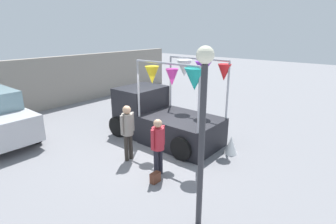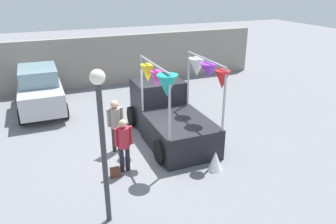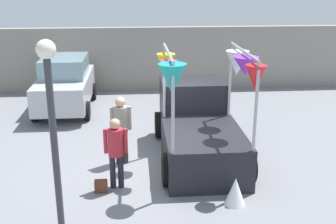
% 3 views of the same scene
% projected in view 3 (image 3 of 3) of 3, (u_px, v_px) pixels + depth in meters
% --- Properties ---
extents(ground_plane, '(60.00, 60.00, 0.00)m').
position_uv_depth(ground_plane, '(162.00, 164.00, 10.77)').
color(ground_plane, slate).
extents(vendor_truck, '(2.50, 4.13, 2.98)m').
position_uv_depth(vendor_truck, '(198.00, 123.00, 11.11)').
color(vendor_truck, black).
rests_on(vendor_truck, ground).
extents(parked_car, '(1.88, 4.00, 1.88)m').
position_uv_depth(parked_car, '(65.00, 84.00, 14.93)').
color(parked_car, '#B7B7BC').
rests_on(parked_car, ground).
extents(person_customer, '(0.53, 0.34, 1.65)m').
position_uv_depth(person_customer, '(116.00, 147.00, 9.29)').
color(person_customer, black).
rests_on(person_customer, ground).
extents(person_vendor, '(0.53, 0.34, 1.76)m').
position_uv_depth(person_vendor, '(121.00, 124.00, 10.51)').
color(person_vendor, '#2D2823').
rests_on(person_vendor, ground).
extents(handbag, '(0.28, 0.16, 0.28)m').
position_uv_depth(handbag, '(101.00, 186.00, 9.33)').
color(handbag, '#592D1E').
rests_on(handbag, ground).
extents(street_lamp, '(0.32, 0.32, 3.65)m').
position_uv_depth(street_lamp, '(52.00, 115.00, 6.94)').
color(street_lamp, '#333338').
rests_on(street_lamp, ground).
extents(brick_boundary_wall, '(18.00, 0.36, 2.60)m').
position_uv_depth(brick_boundary_wall, '(149.00, 59.00, 17.55)').
color(brick_boundary_wall, gray).
rests_on(brick_boundary_wall, ground).
extents(folded_kite_bundle_white, '(0.62, 0.62, 0.60)m').
position_uv_depth(folded_kite_bundle_white, '(235.00, 191.00, 8.78)').
color(folded_kite_bundle_white, white).
rests_on(folded_kite_bundle_white, ground).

